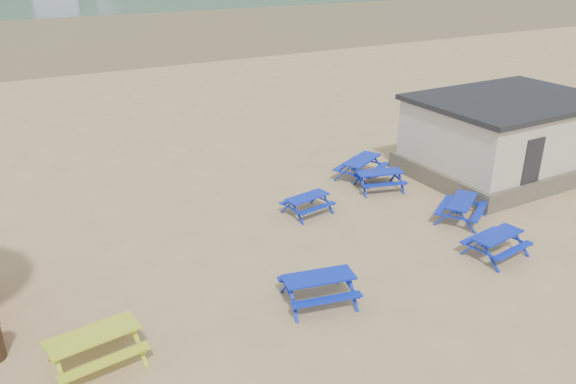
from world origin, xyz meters
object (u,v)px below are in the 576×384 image
picnic_table_blue_a (307,205)px  amenity_block (505,136)px  picnic_table_yellow (95,349)px  picnic_table_blue_b (379,180)px

picnic_table_blue_a → amenity_block: size_ratio=0.23×
picnic_table_blue_a → picnic_table_yellow: bearing=-160.4°
picnic_table_blue_a → picnic_table_yellow: picnic_table_yellow is taller
picnic_table_blue_a → picnic_table_blue_b: bearing=-0.8°
picnic_table_blue_b → amenity_block: 5.75m
picnic_table_blue_b → picnic_table_yellow: (-11.62, -4.79, 0.04)m
picnic_table_blue_a → picnic_table_blue_b: size_ratio=0.84×
picnic_table_blue_b → picnic_table_yellow: size_ratio=0.99×
picnic_table_blue_b → amenity_block: amenity_block is taller
picnic_table_blue_a → amenity_block: bearing=-11.9°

